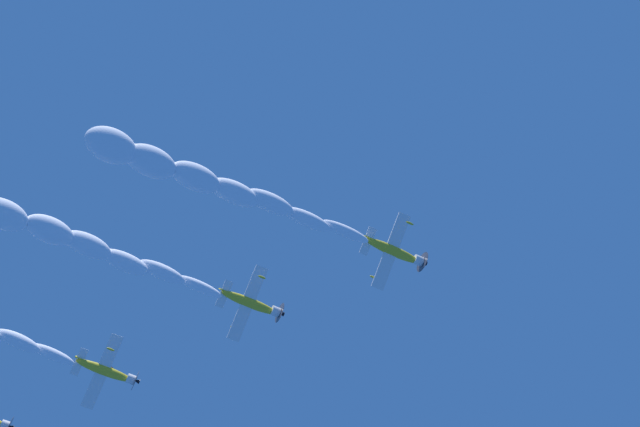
% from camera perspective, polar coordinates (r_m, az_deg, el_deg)
% --- Properties ---
extents(airplane_lead, '(8.25, 7.83, 3.93)m').
position_cam_1_polar(airplane_lead, '(79.05, 5.89, -2.98)').
color(airplane_lead, gold).
extents(airplane_left_wingman, '(8.32, 7.84, 3.95)m').
position_cam_1_polar(airplane_left_wingman, '(81.55, -5.39, -7.03)').
color(airplane_left_wingman, gold).
extents(airplane_right_wingman, '(8.13, 7.82, 4.00)m').
position_cam_1_polar(airplane_right_wingman, '(88.25, -16.39, -11.78)').
color(airplane_right_wingman, gold).
extents(smoke_trail_lead, '(6.87, 31.07, 5.80)m').
position_cam_1_polar(smoke_trail_lead, '(75.03, -10.40, 3.06)').
color(smoke_trail_lead, white).
extents(smoke_trail_left_wingman, '(7.35, 31.02, 5.86)m').
position_cam_1_polar(smoke_trail_left_wingman, '(81.16, -21.10, -1.13)').
color(smoke_trail_left_wingman, white).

